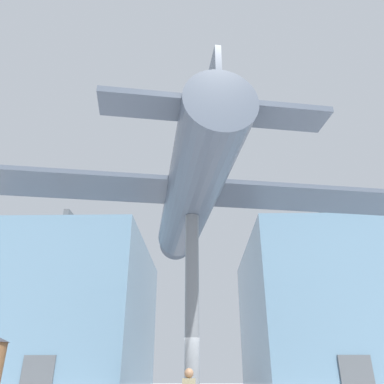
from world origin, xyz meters
TOP-DOWN VIEW (x-y plane):
  - glass_pavilion_left at (-8.76, 17.64)m, footprint 9.21×15.92m
  - glass_pavilion_right at (8.76, 17.64)m, footprint 9.21×15.92m
  - support_pylon_central at (0.00, 0.00)m, footprint 0.48×0.48m
  - suspended_airplane at (-0.04, 0.27)m, footprint 19.78×12.95m

SIDE VIEW (x-z plane):
  - support_pylon_central at x=0.00m, z-range 0.00..6.79m
  - glass_pavilion_left at x=-8.76m, z-range -0.29..11.16m
  - glass_pavilion_right at x=8.76m, z-range -0.29..11.16m
  - suspended_airplane at x=-0.04m, z-range 6.29..9.32m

